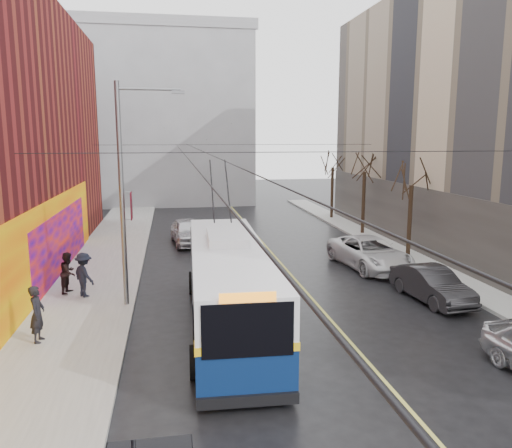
{
  "coord_description": "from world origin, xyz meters",
  "views": [
    {
      "loc": [
        -4.37,
        -10.16,
        6.9
      ],
      "look_at": [
        -0.74,
        11.11,
        3.12
      ],
      "focal_mm": 35.0,
      "sensor_mm": 36.0,
      "label": 1
    }
  ],
  "objects_px": {
    "tree_mid": "(365,161)",
    "tree_far": "(333,158)",
    "following_car": "(188,231)",
    "pedestrian_b": "(68,273)",
    "trolleybus": "(229,283)",
    "streetlight_pole": "(126,190)",
    "pedestrian_c": "(84,275)",
    "tree_near": "(412,172)",
    "parked_car_b": "(432,284)",
    "parked_car_c": "(370,253)",
    "pedestrian_a": "(37,314)"
  },
  "relations": [
    {
      "from": "streetlight_pole",
      "to": "parked_car_b",
      "type": "distance_m",
      "value": 13.28
    },
    {
      "from": "streetlight_pole",
      "to": "tree_near",
      "type": "relative_size",
      "value": 1.41
    },
    {
      "from": "tree_far",
      "to": "following_car",
      "type": "xyz_separation_m",
      "value": [
        -12.38,
        -8.03,
        -4.32
      ]
    },
    {
      "from": "streetlight_pole",
      "to": "parked_car_c",
      "type": "distance_m",
      "value": 13.45
    },
    {
      "from": "tree_mid",
      "to": "tree_far",
      "type": "height_order",
      "value": "tree_mid"
    },
    {
      "from": "tree_near",
      "to": "trolleybus",
      "type": "bearing_deg",
      "value": -142.78
    },
    {
      "from": "following_car",
      "to": "pedestrian_b",
      "type": "bearing_deg",
      "value": -124.74
    },
    {
      "from": "streetlight_pole",
      "to": "parked_car_c",
      "type": "xyz_separation_m",
      "value": [
        12.09,
        4.28,
        -4.04
      ]
    },
    {
      "from": "following_car",
      "to": "pedestrian_c",
      "type": "relative_size",
      "value": 2.54
    },
    {
      "from": "pedestrian_a",
      "to": "streetlight_pole",
      "type": "bearing_deg",
      "value": -34.76
    },
    {
      "from": "streetlight_pole",
      "to": "trolleybus",
      "type": "relative_size",
      "value": 0.73
    },
    {
      "from": "parked_car_b",
      "to": "pedestrian_a",
      "type": "bearing_deg",
      "value": -177.57
    },
    {
      "from": "pedestrian_a",
      "to": "pedestrian_c",
      "type": "distance_m",
      "value": 4.78
    },
    {
      "from": "following_car",
      "to": "pedestrian_a",
      "type": "relative_size",
      "value": 2.53
    },
    {
      "from": "trolleybus",
      "to": "following_car",
      "type": "distance_m",
      "value": 14.68
    },
    {
      "from": "tree_mid",
      "to": "parked_car_c",
      "type": "relative_size",
      "value": 1.14
    },
    {
      "from": "streetlight_pole",
      "to": "pedestrian_b",
      "type": "distance_m",
      "value": 5.09
    },
    {
      "from": "tree_near",
      "to": "tree_far",
      "type": "relative_size",
      "value": 0.97
    },
    {
      "from": "pedestrian_a",
      "to": "tree_mid",
      "type": "bearing_deg",
      "value": -43.49
    },
    {
      "from": "tree_near",
      "to": "trolleybus",
      "type": "height_order",
      "value": "tree_near"
    },
    {
      "from": "parked_car_c",
      "to": "tree_mid",
      "type": "bearing_deg",
      "value": 63.68
    },
    {
      "from": "pedestrian_b",
      "to": "pedestrian_c",
      "type": "xyz_separation_m",
      "value": [
        0.76,
        -0.65,
        0.05
      ]
    },
    {
      "from": "tree_near",
      "to": "trolleybus",
      "type": "relative_size",
      "value": 0.52
    },
    {
      "from": "tree_near",
      "to": "parked_car_b",
      "type": "bearing_deg",
      "value": -109.45
    },
    {
      "from": "tree_far",
      "to": "pedestrian_a",
      "type": "distance_m",
      "value": 29.72
    },
    {
      "from": "parked_car_b",
      "to": "parked_car_c",
      "type": "distance_m",
      "value": 5.64
    },
    {
      "from": "tree_mid",
      "to": "tree_far",
      "type": "xyz_separation_m",
      "value": [
        0.0,
        7.0,
        -0.11
      ]
    },
    {
      "from": "tree_near",
      "to": "parked_car_c",
      "type": "bearing_deg",
      "value": -150.64
    },
    {
      "from": "pedestrian_c",
      "to": "pedestrian_b",
      "type": "bearing_deg",
      "value": 9.9
    },
    {
      "from": "streetlight_pole",
      "to": "tree_mid",
      "type": "bearing_deg",
      "value": 40.65
    },
    {
      "from": "tree_near",
      "to": "pedestrian_a",
      "type": "bearing_deg",
      "value": -152.23
    },
    {
      "from": "parked_car_b",
      "to": "following_car",
      "type": "xyz_separation_m",
      "value": [
        -9.79,
        13.3,
        0.1
      ]
    },
    {
      "from": "pedestrian_c",
      "to": "following_car",
      "type": "bearing_deg",
      "value": -63.55
    },
    {
      "from": "tree_mid",
      "to": "tree_near",
      "type": "bearing_deg",
      "value": -90.0
    },
    {
      "from": "streetlight_pole",
      "to": "pedestrian_b",
      "type": "xyz_separation_m",
      "value": [
        -2.76,
        1.97,
        -3.79
      ]
    },
    {
      "from": "parked_car_b",
      "to": "pedestrian_c",
      "type": "bearing_deg",
      "value": 164.37
    },
    {
      "from": "tree_far",
      "to": "parked_car_c",
      "type": "xyz_separation_m",
      "value": [
        -3.05,
        -15.72,
        -4.33
      ]
    },
    {
      "from": "tree_far",
      "to": "pedestrian_a",
      "type": "height_order",
      "value": "tree_far"
    },
    {
      "from": "following_car",
      "to": "pedestrian_a",
      "type": "distance_m",
      "value": 16.33
    },
    {
      "from": "streetlight_pole",
      "to": "parked_car_b",
      "type": "relative_size",
      "value": 2.05
    },
    {
      "from": "parked_car_b",
      "to": "pedestrian_a",
      "type": "height_order",
      "value": "pedestrian_a"
    },
    {
      "from": "tree_near",
      "to": "streetlight_pole",
      "type": "bearing_deg",
      "value": -158.38
    },
    {
      "from": "trolleybus",
      "to": "streetlight_pole",
      "type": "bearing_deg",
      "value": 146.66
    },
    {
      "from": "tree_mid",
      "to": "pedestrian_c",
      "type": "bearing_deg",
      "value": -145.72
    },
    {
      "from": "tree_far",
      "to": "pedestrian_a",
      "type": "xyz_separation_m",
      "value": [
        -17.87,
        -23.41,
        -4.03
      ]
    },
    {
      "from": "tree_near",
      "to": "pedestrian_a",
      "type": "height_order",
      "value": "tree_near"
    },
    {
      "from": "trolleybus",
      "to": "pedestrian_b",
      "type": "height_order",
      "value": "trolleybus"
    },
    {
      "from": "tree_mid",
      "to": "pedestrian_c",
      "type": "relative_size",
      "value": 3.5
    },
    {
      "from": "parked_car_b",
      "to": "following_car",
      "type": "bearing_deg",
      "value": 121.04
    },
    {
      "from": "tree_near",
      "to": "pedestrian_c",
      "type": "xyz_separation_m",
      "value": [
        -17.14,
        -4.68,
        -3.87
      ]
    }
  ]
}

